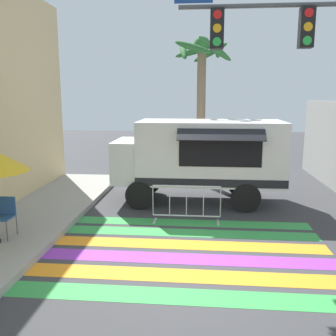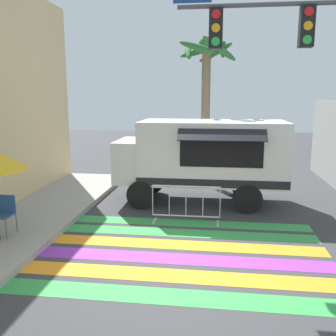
# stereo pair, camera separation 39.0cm
# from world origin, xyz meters

# --- Properties ---
(ground_plane) EXTENTS (60.00, 60.00, 0.00)m
(ground_plane) POSITION_xyz_m (0.00, 0.00, 0.00)
(ground_plane) COLOR #38383A
(crosswalk_painted) EXTENTS (6.40, 4.36, 0.01)m
(crosswalk_painted) POSITION_xyz_m (0.00, 0.83, 0.00)
(crosswalk_painted) COLOR green
(crosswalk_painted) RESTS_ON ground_plane
(food_truck) EXTENTS (5.26, 2.56, 2.61)m
(food_truck) POSITION_xyz_m (0.19, 4.84, 1.56)
(food_truck) COLOR white
(food_truck) RESTS_ON ground_plane
(traffic_signal_pole) EXTENTS (4.73, 0.29, 5.85)m
(traffic_signal_pole) POSITION_xyz_m (2.73, 2.41, 4.21)
(traffic_signal_pole) COLOR #515456
(traffic_signal_pole) RESTS_ON ground_plane
(folding_chair) EXTENTS (0.47, 0.47, 0.91)m
(folding_chair) POSITION_xyz_m (-4.20, 0.98, 0.71)
(folding_chair) COLOR #4C4C51
(folding_chair) RESTS_ON sidewalk_left
(barricade_front) EXTENTS (1.84, 0.44, 1.03)m
(barricade_front) POSITION_xyz_m (-0.05, 2.77, 0.50)
(barricade_front) COLOR #B7BABF
(barricade_front) RESTS_ON ground_plane
(palm_tree) EXTENTS (2.25, 2.34, 5.54)m
(palm_tree) POSITION_xyz_m (0.28, 7.50, 3.97)
(palm_tree) COLOR #7A664C
(palm_tree) RESTS_ON ground_plane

